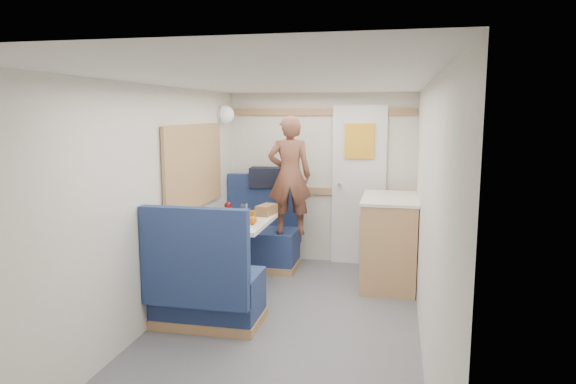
% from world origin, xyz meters
% --- Properties ---
extents(floor, '(4.50, 4.50, 0.00)m').
position_xyz_m(floor, '(0.00, 0.00, 0.00)').
color(floor, '#515156').
rests_on(floor, ground).
extents(ceiling, '(4.50, 4.50, 0.00)m').
position_xyz_m(ceiling, '(0.00, 0.00, 2.00)').
color(ceiling, silver).
rests_on(ceiling, wall_back).
extents(wall_back, '(2.20, 0.02, 2.00)m').
position_xyz_m(wall_back, '(0.00, 2.25, 1.00)').
color(wall_back, silver).
rests_on(wall_back, floor).
extents(wall_left, '(0.02, 4.50, 2.00)m').
position_xyz_m(wall_left, '(-1.10, 0.00, 1.00)').
color(wall_left, silver).
rests_on(wall_left, floor).
extents(wall_right, '(0.02, 4.50, 2.00)m').
position_xyz_m(wall_right, '(1.10, 0.00, 1.00)').
color(wall_right, silver).
rests_on(wall_right, floor).
extents(oak_trim_low, '(2.15, 0.02, 0.08)m').
position_xyz_m(oak_trim_low, '(0.00, 2.23, 0.85)').
color(oak_trim_low, '#9B7346').
rests_on(oak_trim_low, wall_back).
extents(oak_trim_high, '(2.15, 0.02, 0.08)m').
position_xyz_m(oak_trim_high, '(0.00, 2.23, 1.78)').
color(oak_trim_high, '#9B7346').
rests_on(oak_trim_high, wall_back).
extents(side_window, '(0.04, 1.30, 0.72)m').
position_xyz_m(side_window, '(-1.08, 1.00, 1.25)').
color(side_window, '#98A78E').
rests_on(side_window, wall_left).
extents(rear_door, '(0.62, 0.12, 1.86)m').
position_xyz_m(rear_door, '(0.45, 2.22, 0.97)').
color(rear_door, white).
rests_on(rear_door, wall_back).
extents(dinette_table, '(0.62, 0.92, 0.72)m').
position_xyz_m(dinette_table, '(-0.65, 1.00, 0.57)').
color(dinette_table, white).
rests_on(dinette_table, floor).
extents(bench_far, '(0.90, 0.59, 1.05)m').
position_xyz_m(bench_far, '(-0.65, 1.86, 0.30)').
color(bench_far, navy).
rests_on(bench_far, floor).
extents(bench_near, '(0.90, 0.59, 1.05)m').
position_xyz_m(bench_near, '(-0.65, 0.14, 0.30)').
color(bench_near, navy).
rests_on(bench_near, floor).
extents(ledge, '(0.90, 0.14, 0.04)m').
position_xyz_m(ledge, '(-0.65, 2.12, 0.88)').
color(ledge, '#9B7346').
rests_on(ledge, bench_far).
extents(dome_light, '(0.20, 0.20, 0.20)m').
position_xyz_m(dome_light, '(-1.04, 1.85, 1.75)').
color(dome_light, white).
rests_on(dome_light, wall_left).
extents(galley_counter, '(0.57, 0.92, 0.92)m').
position_xyz_m(galley_counter, '(0.82, 1.55, 0.47)').
color(galley_counter, '#9B7346').
rests_on(galley_counter, floor).
extents(person, '(0.52, 0.39, 1.29)m').
position_xyz_m(person, '(-0.26, 1.68, 1.10)').
color(person, brown).
rests_on(person, bench_far).
extents(duffel_bag, '(0.50, 0.28, 0.23)m').
position_xyz_m(duffel_bag, '(-0.58, 2.12, 1.02)').
color(duffel_bag, black).
rests_on(duffel_bag, ledge).
extents(tray, '(0.32, 0.39, 0.02)m').
position_xyz_m(tray, '(-0.57, 0.63, 0.73)').
color(tray, silver).
rests_on(tray, dinette_table).
extents(orange_fruit, '(0.08, 0.08, 0.08)m').
position_xyz_m(orange_fruit, '(-0.43, 0.79, 0.78)').
color(orange_fruit, '#DC4B09').
rests_on(orange_fruit, tray).
extents(cheese_block, '(0.11, 0.09, 0.03)m').
position_xyz_m(cheese_block, '(-0.60, 0.67, 0.76)').
color(cheese_block, '#EFE28A').
rests_on(cheese_block, tray).
extents(wine_glass, '(0.08, 0.08, 0.17)m').
position_xyz_m(wine_glass, '(-0.77, 1.10, 0.84)').
color(wine_glass, white).
rests_on(wine_glass, dinette_table).
extents(tumbler_left, '(0.07, 0.07, 0.11)m').
position_xyz_m(tumbler_left, '(-0.73, 0.69, 0.77)').
color(tumbler_left, white).
rests_on(tumbler_left, dinette_table).
extents(tumbler_mid, '(0.07, 0.07, 0.12)m').
position_xyz_m(tumbler_mid, '(-0.67, 1.32, 0.78)').
color(tumbler_mid, white).
rests_on(tumbler_mid, dinette_table).
extents(beer_glass, '(0.07, 0.07, 0.11)m').
position_xyz_m(beer_glass, '(-0.49, 1.00, 0.77)').
color(beer_glass, '#875613').
rests_on(beer_glass, dinette_table).
extents(pepper_grinder, '(0.03, 0.03, 0.09)m').
position_xyz_m(pepper_grinder, '(-0.54, 0.94, 0.76)').
color(pepper_grinder, black).
rests_on(pepper_grinder, dinette_table).
extents(salt_grinder, '(0.03, 0.03, 0.09)m').
position_xyz_m(salt_grinder, '(-0.74, 0.96, 0.76)').
color(salt_grinder, silver).
rests_on(salt_grinder, dinette_table).
extents(bread_loaf, '(0.19, 0.28, 0.11)m').
position_xyz_m(bread_loaf, '(-0.44, 1.34, 0.77)').
color(bread_loaf, olive).
rests_on(bread_loaf, dinette_table).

